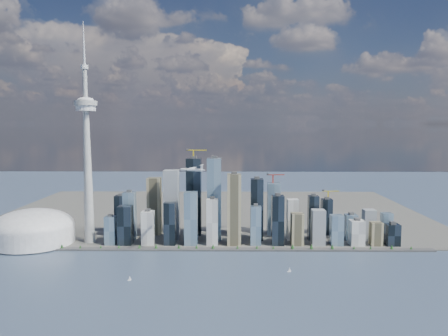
{
  "coord_description": "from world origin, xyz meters",
  "views": [
    {
      "loc": [
        54.92,
        -777.31,
        303.24
      ],
      "look_at": [
        43.83,
        260.0,
        198.77
      ],
      "focal_mm": 35.0,
      "sensor_mm": 36.0,
      "label": 1
    }
  ],
  "objects_px": {
    "airplane": "(192,169)",
    "dome_stadium": "(33,229)",
    "needle_tower": "(87,151)",
    "sailboat_east": "(289,270)",
    "sailboat_west": "(130,279)"
  },
  "relations": [
    {
      "from": "sailboat_east",
      "to": "needle_tower",
      "type": "bearing_deg",
      "value": 152.67
    },
    {
      "from": "sailboat_west",
      "to": "sailboat_east",
      "type": "height_order",
      "value": "sailboat_east"
    },
    {
      "from": "dome_stadium",
      "to": "needle_tower",
      "type": "bearing_deg",
      "value": 4.09
    },
    {
      "from": "airplane",
      "to": "dome_stadium",
      "type": "bearing_deg",
      "value": 179.73
    },
    {
      "from": "needle_tower",
      "to": "dome_stadium",
      "type": "height_order",
      "value": "needle_tower"
    },
    {
      "from": "airplane",
      "to": "needle_tower",
      "type": "bearing_deg",
      "value": 170.17
    },
    {
      "from": "dome_stadium",
      "to": "airplane",
      "type": "bearing_deg",
      "value": -17.27
    },
    {
      "from": "needle_tower",
      "to": "sailboat_west",
      "type": "height_order",
      "value": "needle_tower"
    },
    {
      "from": "needle_tower",
      "to": "sailboat_west",
      "type": "xyz_separation_m",
      "value": [
        162.02,
        -266.05,
        -232.62
      ]
    },
    {
      "from": "dome_stadium",
      "to": "sailboat_east",
      "type": "bearing_deg",
      "value": -18.13
    },
    {
      "from": "dome_stadium",
      "to": "airplane",
      "type": "distance_m",
      "value": 464.5
    },
    {
      "from": "dome_stadium",
      "to": "sailboat_west",
      "type": "height_order",
      "value": "dome_stadium"
    },
    {
      "from": "sailboat_west",
      "to": "needle_tower",
      "type": "bearing_deg",
      "value": 104.49
    },
    {
      "from": "airplane",
      "to": "sailboat_west",
      "type": "relative_size",
      "value": 5.93
    },
    {
      "from": "needle_tower",
      "to": "sailboat_east",
      "type": "height_order",
      "value": "needle_tower"
    }
  ]
}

